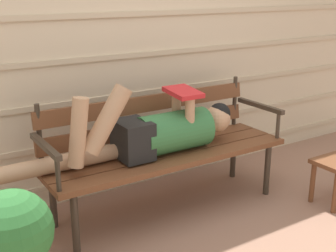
{
  "coord_description": "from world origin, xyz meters",
  "views": [
    {
      "loc": [
        -1.52,
        -2.32,
        1.49
      ],
      "look_at": [
        0.0,
        0.07,
        0.61
      ],
      "focal_mm": 48.25,
      "sensor_mm": 36.0,
      "label": 1
    }
  ],
  "objects": [
    {
      "name": "ground_plane",
      "position": [
        0.0,
        0.0,
        0.0
      ],
      "size": [
        12.0,
        12.0,
        0.0
      ],
      "primitive_type": "plane",
      "color": "#936B56"
    },
    {
      "name": "house_siding",
      "position": [
        0.0,
        0.59,
        1.3
      ],
      "size": [
        5.09,
        0.08,
        2.6
      ],
      "color": "beige",
      "rests_on": "ground"
    },
    {
      "name": "park_bench",
      "position": [
        -0.0,
        0.14,
        0.46
      ],
      "size": [
        1.69,
        0.51,
        0.81
      ],
      "color": "brown",
      "rests_on": "ground"
    },
    {
      "name": "reclining_person",
      "position": [
        -0.09,
        0.07,
        0.58
      ],
      "size": [
        1.65,
        0.27,
        0.52
      ],
      "color": "#33703D"
    },
    {
      "name": "potted_plant",
      "position": [
        -1.14,
        -0.35,
        0.33
      ],
      "size": [
        0.4,
        0.4,
        0.6
      ],
      "color": "#AD5B3D",
      "rests_on": "ground"
    }
  ]
}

